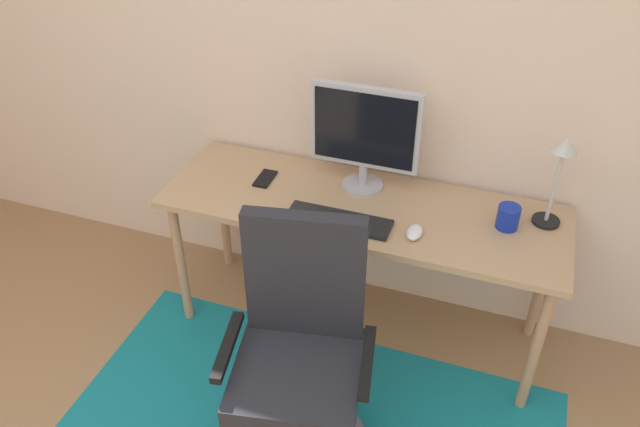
{
  "coord_description": "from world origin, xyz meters",
  "views": [
    {
      "loc": [
        0.94,
        -0.26,
        2.23
      ],
      "look_at": [
        0.29,
        1.6,
        0.81
      ],
      "focal_mm": 35.48,
      "sensor_mm": 36.0,
      "label": 1
    }
  ],
  "objects_px": {
    "coffee_cup": "(508,217)",
    "desk_lamp": "(560,166)",
    "cell_phone": "(265,179)",
    "keyboard": "(339,220)",
    "desk": "(361,218)",
    "computer_mouse": "(414,232)",
    "monitor": "(365,131)",
    "office_chair": "(300,375)"
  },
  "relations": [
    {
      "from": "computer_mouse",
      "to": "office_chair",
      "type": "bearing_deg",
      "value": -116.04
    },
    {
      "from": "cell_phone",
      "to": "coffee_cup",
      "type": "bearing_deg",
      "value": -1.32
    },
    {
      "from": "office_chair",
      "to": "computer_mouse",
      "type": "bearing_deg",
      "value": 53.01
    },
    {
      "from": "monitor",
      "to": "keyboard",
      "type": "height_order",
      "value": "monitor"
    },
    {
      "from": "coffee_cup",
      "to": "desk_lamp",
      "type": "bearing_deg",
      "value": 30.08
    },
    {
      "from": "desk",
      "to": "keyboard",
      "type": "height_order",
      "value": "keyboard"
    },
    {
      "from": "computer_mouse",
      "to": "coffee_cup",
      "type": "xyz_separation_m",
      "value": [
        0.34,
        0.18,
        0.03
      ]
    },
    {
      "from": "coffee_cup",
      "to": "desk_lamp",
      "type": "relative_size",
      "value": 0.25
    },
    {
      "from": "cell_phone",
      "to": "desk_lamp",
      "type": "xyz_separation_m",
      "value": [
        1.2,
        0.08,
        0.26
      ]
    },
    {
      "from": "desk",
      "to": "computer_mouse",
      "type": "xyz_separation_m",
      "value": [
        0.25,
        -0.14,
        0.09
      ]
    },
    {
      "from": "cell_phone",
      "to": "keyboard",
      "type": "bearing_deg",
      "value": -26.62
    },
    {
      "from": "desk",
      "to": "cell_phone",
      "type": "height_order",
      "value": "cell_phone"
    },
    {
      "from": "cell_phone",
      "to": "office_chair",
      "type": "bearing_deg",
      "value": -60.23
    },
    {
      "from": "desk",
      "to": "coffee_cup",
      "type": "relative_size",
      "value": 17.45
    },
    {
      "from": "monitor",
      "to": "cell_phone",
      "type": "relative_size",
      "value": 3.35
    },
    {
      "from": "computer_mouse",
      "to": "office_chair",
      "type": "distance_m",
      "value": 0.7
    },
    {
      "from": "desk",
      "to": "monitor",
      "type": "bearing_deg",
      "value": 105.69
    },
    {
      "from": "computer_mouse",
      "to": "desk",
      "type": "bearing_deg",
      "value": 151.65
    },
    {
      "from": "desk_lamp",
      "to": "desk",
      "type": "bearing_deg",
      "value": -170.31
    },
    {
      "from": "coffee_cup",
      "to": "office_chair",
      "type": "xyz_separation_m",
      "value": [
        -0.61,
        -0.74,
        -0.35
      ]
    },
    {
      "from": "computer_mouse",
      "to": "coffee_cup",
      "type": "relative_size",
      "value": 1.06
    },
    {
      "from": "desk",
      "to": "computer_mouse",
      "type": "relative_size",
      "value": 16.4
    },
    {
      "from": "keyboard",
      "to": "cell_phone",
      "type": "relative_size",
      "value": 3.07
    },
    {
      "from": "coffee_cup",
      "to": "computer_mouse",
      "type": "bearing_deg",
      "value": -152.19
    },
    {
      "from": "keyboard",
      "to": "desk_lamp",
      "type": "relative_size",
      "value": 1.1
    },
    {
      "from": "keyboard",
      "to": "desk",
      "type": "bearing_deg",
      "value": 69.58
    },
    {
      "from": "keyboard",
      "to": "coffee_cup",
      "type": "distance_m",
      "value": 0.67
    },
    {
      "from": "desk_lamp",
      "to": "office_chair",
      "type": "xyz_separation_m",
      "value": [
        -0.76,
        -0.82,
        -0.57
      ]
    },
    {
      "from": "coffee_cup",
      "to": "desk_lamp",
      "type": "height_order",
      "value": "desk_lamp"
    },
    {
      "from": "computer_mouse",
      "to": "desk_lamp",
      "type": "bearing_deg",
      "value": 28.51
    },
    {
      "from": "desk",
      "to": "computer_mouse",
      "type": "distance_m",
      "value": 0.3
    },
    {
      "from": "computer_mouse",
      "to": "desk_lamp",
      "type": "relative_size",
      "value": 0.27
    },
    {
      "from": "monitor",
      "to": "office_chair",
      "type": "height_order",
      "value": "monitor"
    },
    {
      "from": "desk",
      "to": "desk_lamp",
      "type": "xyz_separation_m",
      "value": [
        0.74,
        0.13,
        0.34
      ]
    },
    {
      "from": "desk_lamp",
      "to": "monitor",
      "type": "bearing_deg",
      "value": 179.07
    },
    {
      "from": "monitor",
      "to": "computer_mouse",
      "type": "distance_m",
      "value": 0.47
    },
    {
      "from": "cell_phone",
      "to": "desk_lamp",
      "type": "distance_m",
      "value": 1.23
    },
    {
      "from": "monitor",
      "to": "keyboard",
      "type": "bearing_deg",
      "value": -93.37
    },
    {
      "from": "keyboard",
      "to": "monitor",
      "type": "bearing_deg",
      "value": 86.63
    },
    {
      "from": "monitor",
      "to": "office_chair",
      "type": "relative_size",
      "value": 0.46
    },
    {
      "from": "desk_lamp",
      "to": "computer_mouse",
      "type": "bearing_deg",
      "value": -151.49
    },
    {
      "from": "keyboard",
      "to": "desk_lamp",
      "type": "height_order",
      "value": "desk_lamp"
    }
  ]
}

